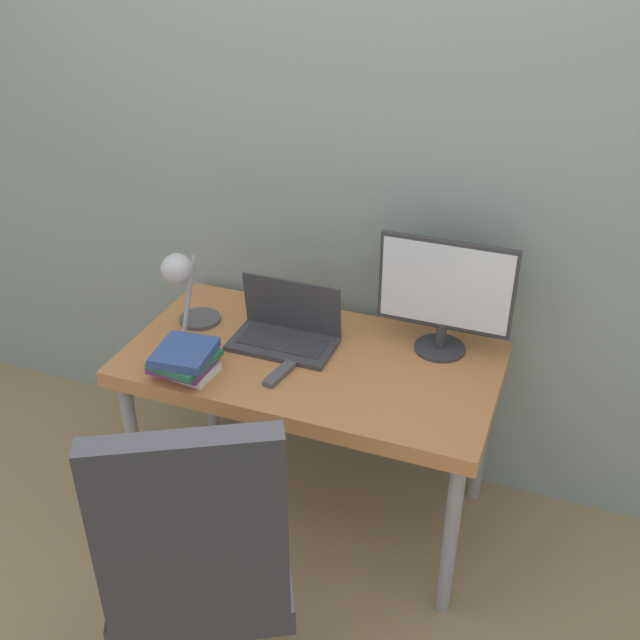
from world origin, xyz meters
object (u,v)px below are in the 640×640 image
Objects in this scene: office_chair at (199,557)px; monitor at (445,292)px; desk_lamp at (182,281)px; laptop at (286,331)px; game_controller at (175,361)px; book_stack at (185,360)px.

monitor is at bearing 69.63° from office_chair.
monitor is at bearing 13.92° from desk_lamp.
laptop is 0.41m from game_controller.
monitor is at bearing 27.38° from game_controller.
office_chair reaches higher than desk_lamp.
desk_lamp is 0.31m from book_stack.
office_chair reaches higher than book_stack.
game_controller is (-0.06, 0.03, -0.04)m from book_stack.
monitor reaches higher than office_chair.
laptop is 2.79× the size of game_controller.
office_chair is 5.17× the size of book_stack.
laptop is 0.33× the size of office_chair.
game_controller is at bearing -136.67° from laptop.
book_stack is at bearing -127.50° from laptop.
desk_lamp is 1.04m from office_chair.
desk_lamp is 0.30m from game_controller.
monitor is 2.16× the size of book_stack.
office_chair is 0.79m from game_controller.
desk_lamp is at bearing 107.77° from game_controller.
desk_lamp reaches higher than book_stack.
monitor is 3.50× the size of game_controller.
game_controller is (-0.43, 0.64, 0.12)m from office_chair.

